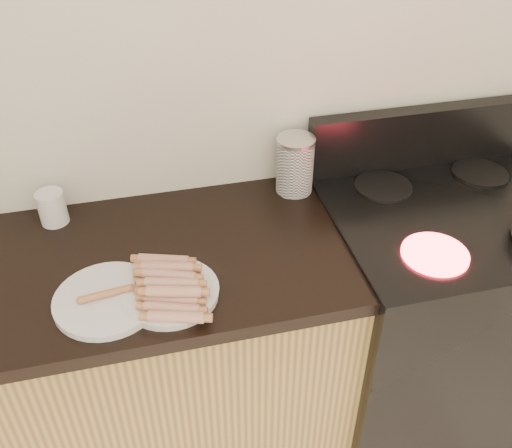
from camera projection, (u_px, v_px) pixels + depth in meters
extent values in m
cube|color=silver|center=(173.00, 68.00, 1.57)|extent=(4.00, 0.04, 2.60)
cube|color=black|center=(431.00, 319.00, 1.98)|extent=(0.76, 0.65, 0.90)
cube|color=black|center=(459.00, 212.00, 1.70)|extent=(0.76, 0.65, 0.01)
cube|color=black|center=(421.00, 137.00, 1.86)|extent=(0.76, 0.06, 0.20)
cylinder|color=#FF1E2D|center=(435.00, 254.00, 1.53)|extent=(0.18, 0.18, 0.01)
cylinder|color=black|center=(383.00, 186.00, 1.79)|extent=(0.18, 0.18, 0.01)
cylinder|color=black|center=(480.00, 173.00, 1.86)|extent=(0.18, 0.18, 0.01)
cylinder|color=white|center=(170.00, 293.00, 1.42)|extent=(0.30, 0.30, 0.02)
cylinder|color=white|center=(107.00, 299.00, 1.40)|extent=(0.30, 0.30, 0.02)
cylinder|color=maroon|center=(175.00, 317.00, 1.33)|extent=(0.13, 0.07, 0.03)
cylinder|color=maroon|center=(173.00, 308.00, 1.35)|extent=(0.13, 0.07, 0.03)
cylinder|color=maroon|center=(172.00, 299.00, 1.37)|extent=(0.13, 0.07, 0.03)
cylinder|color=maroon|center=(170.00, 291.00, 1.40)|extent=(0.13, 0.07, 0.03)
cylinder|color=maroon|center=(169.00, 283.00, 1.42)|extent=(0.13, 0.07, 0.03)
cylinder|color=maroon|center=(167.00, 275.00, 1.44)|extent=(0.13, 0.07, 0.03)
cylinder|color=maroon|center=(166.00, 267.00, 1.47)|extent=(0.13, 0.07, 0.03)
cylinder|color=maroon|center=(165.00, 260.00, 1.49)|extent=(0.13, 0.07, 0.03)
cylinder|color=maroon|center=(171.00, 292.00, 1.36)|extent=(0.13, 0.07, 0.03)
cylinder|color=maroon|center=(169.00, 284.00, 1.38)|extent=(0.13, 0.07, 0.03)
cylinder|color=maroon|center=(168.00, 276.00, 1.41)|extent=(0.13, 0.07, 0.03)
cylinder|color=maroon|center=(166.00, 268.00, 1.43)|extent=(0.13, 0.07, 0.03)
cylinder|color=#DA6D45|center=(106.00, 294.00, 1.39)|extent=(0.12, 0.03, 0.02)
cylinder|color=silver|center=(295.00, 166.00, 1.76)|extent=(0.11, 0.11, 0.17)
cylinder|color=silver|center=(296.00, 140.00, 1.70)|extent=(0.12, 0.12, 0.01)
cylinder|color=white|center=(52.00, 208.00, 1.64)|extent=(0.09, 0.09, 0.10)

